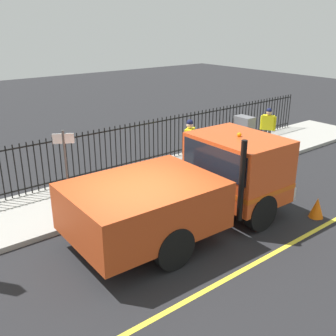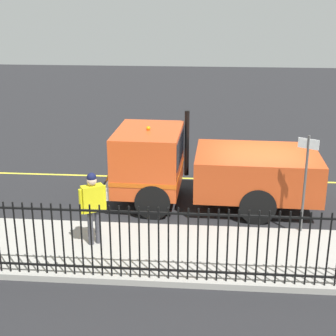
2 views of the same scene
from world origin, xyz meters
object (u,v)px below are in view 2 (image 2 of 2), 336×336
(traffic_cone, at_px, (111,172))
(street_sign, at_px, (306,173))
(worker_standing, at_px, (93,201))
(work_truck, at_px, (197,164))

(traffic_cone, bearing_deg, street_sign, 56.99)
(worker_standing, bearing_deg, traffic_cone, 65.25)
(worker_standing, height_order, traffic_cone, worker_standing)
(worker_standing, relative_size, street_sign, 0.72)
(worker_standing, height_order, street_sign, street_sign)
(worker_standing, relative_size, traffic_cone, 3.16)
(work_truck, distance_m, traffic_cone, 3.39)
(work_truck, distance_m, worker_standing, 3.74)
(work_truck, xyz_separation_m, traffic_cone, (-1.67, -2.80, -0.91))
(worker_standing, bearing_deg, street_sign, -18.43)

